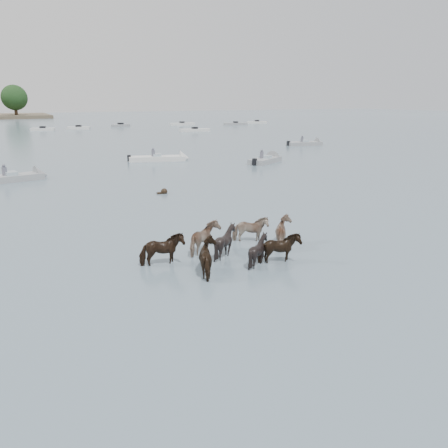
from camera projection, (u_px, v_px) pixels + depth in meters
name	position (u px, v px, depth m)	size (l,w,h in m)	color
ground	(211.00, 264.00, 16.54)	(400.00, 400.00, 0.00)	#4D626F
pony_herd	(234.00, 244.00, 17.11)	(6.95, 3.87, 1.40)	black
swimming_pony	(164.00, 192.00, 28.77)	(0.72, 0.44, 0.44)	black
motorboat_b	(22.00, 177.00, 33.48)	(5.18, 2.61, 1.92)	gray
motorboat_c	(165.00, 158.00, 43.93)	(6.18, 3.25, 1.92)	silver
motorboat_d	(268.00, 160.00, 43.01)	(4.76, 3.62, 1.92)	gray
motorboat_e	(309.00, 143.00, 58.53)	(5.35, 2.52, 1.92)	gray
distant_flotilla	(36.00, 129.00, 84.71)	(109.38, 26.39, 0.93)	silver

